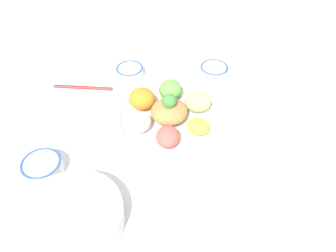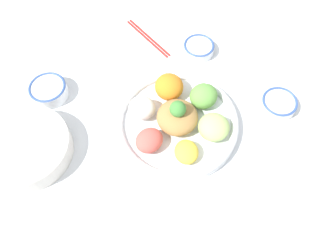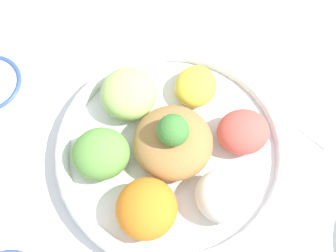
{
  "view_description": "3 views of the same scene",
  "coord_description": "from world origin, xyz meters",
  "px_view_note": "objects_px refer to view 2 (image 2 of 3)",
  "views": [
    {
      "loc": [
        -0.65,
        -0.27,
        0.71
      ],
      "look_at": [
        -0.03,
        -0.04,
        0.03
      ],
      "focal_mm": 35.0,
      "sensor_mm": 36.0,
      "label": 1
    },
    {
      "loc": [
        -0.19,
        -0.41,
        0.79
      ],
      "look_at": [
        -0.03,
        -0.05,
        0.08
      ],
      "focal_mm": 35.0,
      "sensor_mm": 36.0,
      "label": 2
    },
    {
      "loc": [
        -0.02,
        0.22,
        0.64
      ],
      "look_at": [
        0.02,
        -0.05,
        0.05
      ],
      "focal_mm": 50.0,
      "sensor_mm": 36.0,
      "label": 3
    }
  ],
  "objects_px": {
    "sauce_bowl_dark": "(49,90)",
    "side_serving_bowl": "(26,147)",
    "serving_spoon_main": "(105,171)",
    "rice_bowl_blue": "(279,104)",
    "chopsticks_pair_near": "(148,38)",
    "salad_platter": "(178,120)",
    "sauce_bowl_red": "(199,48)",
    "serving_spoon_extra": "(291,177)"
  },
  "relations": [
    {
      "from": "salad_platter",
      "to": "rice_bowl_blue",
      "type": "xyz_separation_m",
      "value": [
        0.28,
        -0.07,
        -0.01
      ]
    },
    {
      "from": "sauce_bowl_dark",
      "to": "sauce_bowl_red",
      "type": "bearing_deg",
      "value": -3.96
    },
    {
      "from": "side_serving_bowl",
      "to": "serving_spoon_extra",
      "type": "height_order",
      "value": "side_serving_bowl"
    },
    {
      "from": "side_serving_bowl",
      "to": "rice_bowl_blue",
      "type": "bearing_deg",
      "value": -12.67
    },
    {
      "from": "rice_bowl_blue",
      "to": "chopsticks_pair_near",
      "type": "relative_size",
      "value": 0.49
    },
    {
      "from": "serving_spoon_main",
      "to": "sauce_bowl_dark",
      "type": "bearing_deg",
      "value": 138.49
    },
    {
      "from": "salad_platter",
      "to": "sauce_bowl_red",
      "type": "height_order",
      "value": "salad_platter"
    },
    {
      "from": "sauce_bowl_dark",
      "to": "serving_spoon_main",
      "type": "height_order",
      "value": "sauce_bowl_dark"
    },
    {
      "from": "salad_platter",
      "to": "sauce_bowl_dark",
      "type": "bearing_deg",
      "value": 140.08
    },
    {
      "from": "sauce_bowl_red",
      "to": "serving_spoon_main",
      "type": "relative_size",
      "value": 0.82
    },
    {
      "from": "sauce_bowl_red",
      "to": "rice_bowl_blue",
      "type": "height_order",
      "value": "same"
    },
    {
      "from": "chopsticks_pair_near",
      "to": "side_serving_bowl",
      "type": "bearing_deg",
      "value": -76.99
    },
    {
      "from": "chopsticks_pair_near",
      "to": "sauce_bowl_red",
      "type": "bearing_deg",
      "value": 29.42
    },
    {
      "from": "side_serving_bowl",
      "to": "serving_spoon_main",
      "type": "bearing_deg",
      "value": -39.25
    },
    {
      "from": "serving_spoon_main",
      "to": "sauce_bowl_red",
      "type": "bearing_deg",
      "value": 68.73
    },
    {
      "from": "sauce_bowl_dark",
      "to": "serving_spoon_main",
      "type": "bearing_deg",
      "value": -77.4
    },
    {
      "from": "serving_spoon_extra",
      "to": "sauce_bowl_dark",
      "type": "bearing_deg",
      "value": -149.54
    },
    {
      "from": "sauce_bowl_red",
      "to": "chopsticks_pair_near",
      "type": "distance_m",
      "value": 0.17
    },
    {
      "from": "sauce_bowl_red",
      "to": "sauce_bowl_dark",
      "type": "xyz_separation_m",
      "value": [
        -0.47,
        0.03,
        0.0
      ]
    },
    {
      "from": "rice_bowl_blue",
      "to": "side_serving_bowl",
      "type": "distance_m",
      "value": 0.69
    },
    {
      "from": "sauce_bowl_red",
      "to": "serving_spoon_extra",
      "type": "distance_m",
      "value": 0.47
    },
    {
      "from": "serving_spoon_main",
      "to": "serving_spoon_extra",
      "type": "distance_m",
      "value": 0.47
    },
    {
      "from": "sauce_bowl_dark",
      "to": "serving_spoon_extra",
      "type": "relative_size",
      "value": 0.81
    },
    {
      "from": "rice_bowl_blue",
      "to": "sauce_bowl_dark",
      "type": "relative_size",
      "value": 0.94
    },
    {
      "from": "salad_platter",
      "to": "sauce_bowl_red",
      "type": "relative_size",
      "value": 3.47
    },
    {
      "from": "sauce_bowl_red",
      "to": "chopsticks_pair_near",
      "type": "bearing_deg",
      "value": 135.56
    },
    {
      "from": "side_serving_bowl",
      "to": "serving_spoon_extra",
      "type": "distance_m",
      "value": 0.68
    },
    {
      "from": "salad_platter",
      "to": "serving_spoon_main",
      "type": "xyz_separation_m",
      "value": [
        -0.23,
        -0.05,
        -0.03
      ]
    },
    {
      "from": "salad_platter",
      "to": "side_serving_bowl",
      "type": "bearing_deg",
      "value": 167.56
    },
    {
      "from": "sauce_bowl_dark",
      "to": "side_serving_bowl",
      "type": "distance_m",
      "value": 0.19
    },
    {
      "from": "salad_platter",
      "to": "side_serving_bowl",
      "type": "height_order",
      "value": "salad_platter"
    },
    {
      "from": "serving_spoon_main",
      "to": "serving_spoon_extra",
      "type": "relative_size",
      "value": 0.89
    },
    {
      "from": "sauce_bowl_red",
      "to": "chopsticks_pair_near",
      "type": "height_order",
      "value": "sauce_bowl_red"
    },
    {
      "from": "sauce_bowl_dark",
      "to": "side_serving_bowl",
      "type": "relative_size",
      "value": 0.46
    },
    {
      "from": "rice_bowl_blue",
      "to": "sauce_bowl_dark",
      "type": "height_order",
      "value": "sauce_bowl_dark"
    },
    {
      "from": "rice_bowl_blue",
      "to": "serving_spoon_main",
      "type": "bearing_deg",
      "value": 177.87
    },
    {
      "from": "sauce_bowl_dark",
      "to": "side_serving_bowl",
      "type": "height_order",
      "value": "side_serving_bowl"
    },
    {
      "from": "salad_platter",
      "to": "sauce_bowl_red",
      "type": "bearing_deg",
      "value": 50.7
    },
    {
      "from": "side_serving_bowl",
      "to": "serving_spoon_main",
      "type": "xyz_separation_m",
      "value": [
        0.16,
        -0.13,
        -0.03
      ]
    },
    {
      "from": "rice_bowl_blue",
      "to": "serving_spoon_main",
      "type": "xyz_separation_m",
      "value": [
        -0.51,
        0.02,
        -0.02
      ]
    },
    {
      "from": "sauce_bowl_dark",
      "to": "serving_spoon_main",
      "type": "relative_size",
      "value": 0.9
    },
    {
      "from": "sauce_bowl_dark",
      "to": "chopsticks_pair_near",
      "type": "bearing_deg",
      "value": 14.21
    }
  ]
}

